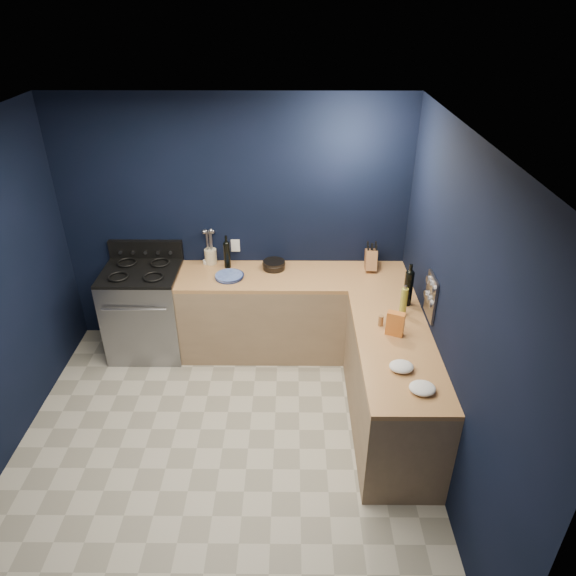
{
  "coord_description": "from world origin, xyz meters",
  "views": [
    {
      "loc": [
        0.58,
        -3.16,
        3.4
      ],
      "look_at": [
        0.55,
        1.0,
        1.0
      ],
      "focal_mm": 32.6,
      "sensor_mm": 36.0,
      "label": 1
    }
  ],
  "objects_px": {
    "gas_range": "(146,312)",
    "plate_stack": "(229,276)",
    "knife_block": "(371,260)",
    "utensil_crock": "(211,256)",
    "crouton_bag": "(395,324)"
  },
  "relations": [
    {
      "from": "gas_range",
      "to": "knife_block",
      "type": "distance_m",
      "value": 2.38
    },
    {
      "from": "crouton_bag",
      "to": "utensil_crock",
      "type": "bearing_deg",
      "value": 165.54
    },
    {
      "from": "gas_range",
      "to": "crouton_bag",
      "type": "xyz_separation_m",
      "value": [
        2.36,
        -1.01,
        0.55
      ]
    },
    {
      "from": "utensil_crock",
      "to": "knife_block",
      "type": "relative_size",
      "value": 0.77
    },
    {
      "from": "plate_stack",
      "to": "crouton_bag",
      "type": "height_order",
      "value": "crouton_bag"
    },
    {
      "from": "utensil_crock",
      "to": "crouton_bag",
      "type": "xyz_separation_m",
      "value": [
        1.69,
        -1.28,
        0.03
      ]
    },
    {
      "from": "knife_block",
      "to": "crouton_bag",
      "type": "relative_size",
      "value": 0.97
    },
    {
      "from": "plate_stack",
      "to": "crouton_bag",
      "type": "relative_size",
      "value": 1.3
    },
    {
      "from": "utensil_crock",
      "to": "knife_block",
      "type": "height_order",
      "value": "knife_block"
    },
    {
      "from": "knife_block",
      "to": "crouton_bag",
      "type": "bearing_deg",
      "value": -84.73
    },
    {
      "from": "gas_range",
      "to": "plate_stack",
      "type": "height_order",
      "value": "plate_stack"
    },
    {
      "from": "crouton_bag",
      "to": "knife_block",
      "type": "bearing_deg",
      "value": 115.03
    },
    {
      "from": "plate_stack",
      "to": "knife_block",
      "type": "height_order",
      "value": "knife_block"
    },
    {
      "from": "knife_block",
      "to": "utensil_crock",
      "type": "bearing_deg",
      "value": 178.94
    },
    {
      "from": "gas_range",
      "to": "knife_block",
      "type": "relative_size",
      "value": 4.49
    }
  ]
}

